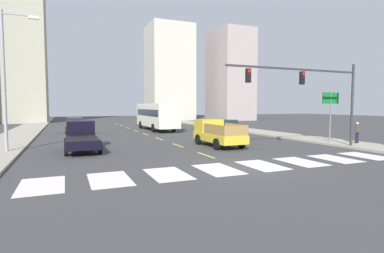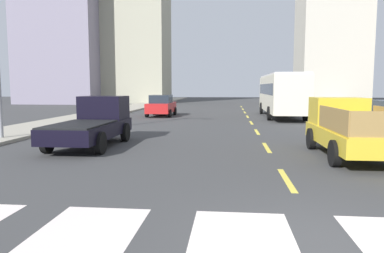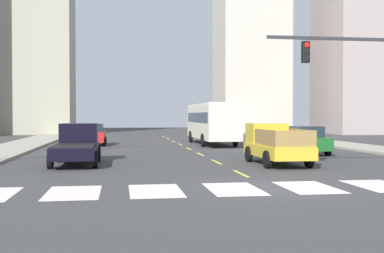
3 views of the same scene
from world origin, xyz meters
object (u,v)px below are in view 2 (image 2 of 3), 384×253
at_px(city_bus, 282,92).
at_px(sedan_near_left, 161,106).
at_px(pickup_stakebed, 348,128).
at_px(pickup_dark, 94,122).

relative_size(city_bus, sedan_near_left, 2.45).
bearing_deg(city_bus, pickup_stakebed, -90.01).
relative_size(pickup_dark, city_bus, 0.48).
xyz_separation_m(pickup_stakebed, pickup_dark, (-9.56, 1.30, -0.02)).
height_order(pickup_dark, city_bus, city_bus).
xyz_separation_m(pickup_stakebed, sedan_near_left, (-9.57, 16.20, -0.08)).
xyz_separation_m(pickup_stakebed, city_bus, (-0.02, 16.15, 1.02)).
bearing_deg(pickup_dark, sedan_near_left, 89.54).
distance_m(pickup_dark, city_bus, 17.68).
height_order(city_bus, sedan_near_left, city_bus).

